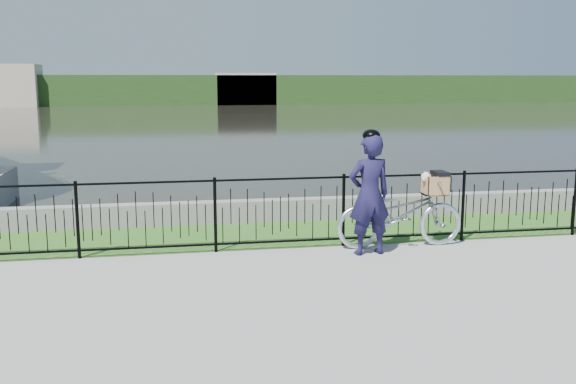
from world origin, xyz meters
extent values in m
plane|color=gray|center=(0.00, 0.00, 0.00)|extent=(120.00, 120.00, 0.00)
cube|color=#305E1D|center=(0.00, 2.60, 0.00)|extent=(60.00, 2.00, 0.01)
plane|color=black|center=(0.00, 33.00, 0.00)|extent=(120.00, 120.00, 0.00)
cube|color=slate|center=(0.00, 3.60, 0.20)|extent=(60.00, 0.30, 0.40)
cube|color=#25441A|center=(0.00, 60.00, 1.50)|extent=(120.00, 6.00, 3.00)
cube|color=#B3A490|center=(6.00, 58.50, 1.60)|extent=(6.00, 3.00, 3.20)
imported|color=silver|center=(1.85, 1.40, 0.53)|extent=(2.02, 0.70, 1.06)
cube|color=black|center=(2.42, 1.40, 0.82)|extent=(0.38, 0.18, 0.02)
cube|color=#A07A4A|center=(2.42, 1.40, 0.83)|extent=(0.36, 0.33, 0.01)
cube|color=#A07A4A|center=(2.42, 1.56, 0.97)|extent=(0.36, 0.02, 0.30)
cube|color=#A07A4A|center=(2.42, 1.24, 0.97)|extent=(0.36, 0.02, 0.30)
cube|color=#A07A4A|center=(2.59, 1.40, 0.97)|extent=(0.01, 0.33, 0.30)
cube|color=#A07A4A|center=(2.25, 1.40, 0.97)|extent=(0.01, 0.33, 0.30)
cube|color=black|center=(2.50, 1.40, 1.15)|extent=(0.20, 0.35, 0.06)
cube|color=black|center=(2.61, 1.40, 1.00)|extent=(0.02, 0.35, 0.24)
ellipsoid|color=silver|center=(2.40, 1.40, 0.95)|extent=(0.31, 0.22, 0.20)
sphere|color=silver|center=(2.26, 1.38, 1.10)|extent=(0.15, 0.15, 0.15)
sphere|color=silver|center=(2.21, 1.36, 1.07)|extent=(0.07, 0.07, 0.07)
sphere|color=black|center=(2.19, 1.35, 1.07)|extent=(0.02, 0.02, 0.02)
cone|color=olive|center=(2.26, 1.44, 1.16)|extent=(0.06, 0.08, 0.08)
cone|color=olive|center=(2.28, 1.34, 1.16)|extent=(0.06, 0.08, 0.08)
imported|color=#161335|center=(1.25, 1.08, 0.90)|extent=(0.71, 0.51, 1.80)
ellipsoid|color=black|center=(1.25, 1.08, 1.78)|extent=(0.26, 0.29, 0.18)
camera|label=1|loc=(-1.61, -7.91, 2.60)|focal=40.00mm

